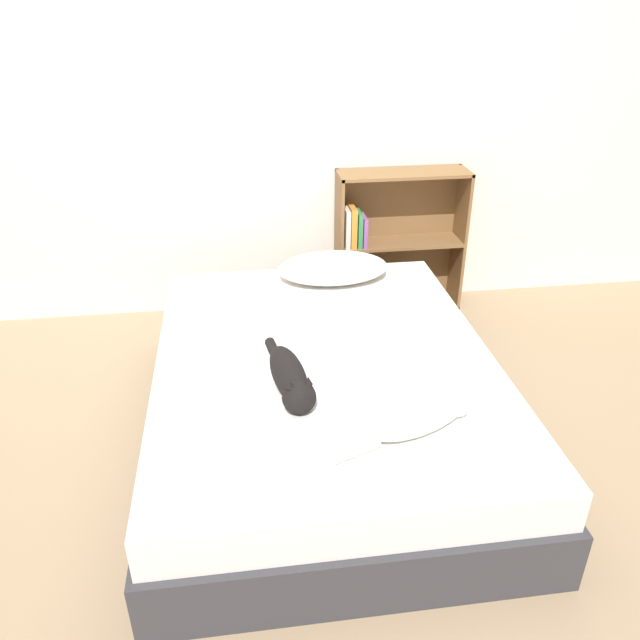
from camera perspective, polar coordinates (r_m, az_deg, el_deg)
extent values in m
plane|color=#997F60|center=(3.12, 0.40, -10.18)|extent=(8.00, 8.00, 0.00)
cube|color=silver|center=(3.95, -2.75, 18.24)|extent=(8.00, 0.06, 2.50)
cube|color=#333338|center=(3.04, 0.41, -8.21)|extent=(1.57, 2.06, 0.27)
cube|color=silver|center=(2.91, 0.42, -4.70)|extent=(1.53, 2.00, 0.18)
ellipsoid|color=white|center=(3.57, 1.18, 4.80)|extent=(0.63, 0.38, 0.15)
ellipsoid|color=white|center=(2.42, 9.06, -8.78)|extent=(0.46, 0.31, 0.11)
sphere|color=white|center=(2.52, 12.39, -7.31)|extent=(0.12, 0.12, 0.12)
cone|color=white|center=(2.50, 12.04, -5.70)|extent=(0.04, 0.04, 0.03)
cone|color=white|center=(2.46, 13.07, -6.44)|extent=(0.04, 0.04, 0.03)
cylinder|color=white|center=(2.30, 3.15, -11.67)|extent=(0.20, 0.13, 0.06)
ellipsoid|color=black|center=(2.61, -2.91, -4.93)|extent=(0.19, 0.42, 0.14)
sphere|color=black|center=(2.47, -1.92, -7.08)|extent=(0.14, 0.14, 0.14)
cone|color=black|center=(2.44, -1.09, -5.55)|extent=(0.04, 0.04, 0.03)
cone|color=black|center=(2.42, -2.81, -5.84)|extent=(0.04, 0.04, 0.03)
cylinder|color=black|center=(2.86, -4.23, -2.87)|extent=(0.08, 0.19, 0.05)
cube|color=brown|center=(4.04, 1.73, 6.86)|extent=(0.02, 0.26, 0.92)
cube|color=brown|center=(4.24, 12.59, 7.25)|extent=(0.02, 0.26, 0.92)
cube|color=brown|center=(4.31, 6.92, 1.49)|extent=(0.82, 0.26, 0.02)
cube|color=brown|center=(3.98, 7.69, 13.15)|extent=(0.82, 0.26, 0.02)
cube|color=brown|center=(4.12, 7.29, 7.09)|extent=(0.78, 0.26, 0.02)
cube|color=brown|center=(4.23, 6.88, 7.68)|extent=(0.82, 0.02, 0.92)
cube|color=beige|center=(3.96, 2.43, 8.46)|extent=(0.03, 0.16, 0.25)
cube|color=orange|center=(3.97, 2.97, 8.53)|extent=(0.04, 0.16, 0.25)
cube|color=#337F47|center=(3.98, 3.54, 8.35)|extent=(0.03, 0.16, 0.22)
cube|color=#8C4C99|center=(3.99, 4.00, 8.16)|extent=(0.02, 0.16, 0.19)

